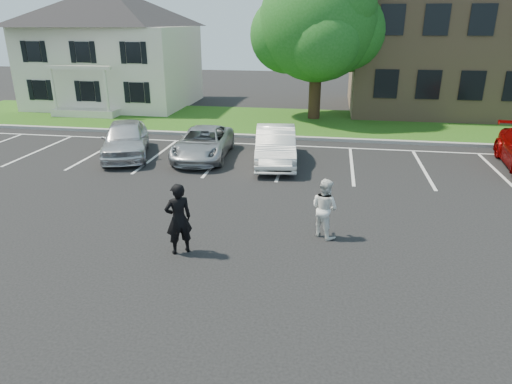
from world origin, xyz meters
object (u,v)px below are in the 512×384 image
car_silver_west (125,139)px  car_silver_minivan (203,143)px  man_black_suit (178,219)px  man_white_shirt (325,208)px  house (113,48)px  tree (319,25)px  car_white_sedan (275,146)px

car_silver_west → car_silver_minivan: bearing=-13.8°
man_black_suit → man_white_shirt: size_ratio=1.13×
house → tree: tree is taller
house → tree: 14.23m
man_white_shirt → car_silver_west: 10.87m
tree → car_silver_minivan: tree is taller
house → car_silver_west: bearing=-63.3°
house → man_white_shirt: (14.83, -18.74, -3.01)m
man_black_suit → car_silver_west: man_black_suit is taller
house → tree: size_ratio=1.17×
car_silver_west → car_white_sedan: bearing=-19.2°
car_silver_west → car_white_sedan: (6.52, 0.04, -0.02)m
house → car_white_sedan: 17.83m
car_silver_minivan → man_black_suit: bearing=-81.8°
man_black_suit → car_silver_west: size_ratio=0.41×
tree → car_silver_minivan: (-4.37, -9.14, -4.71)m
man_white_shirt → car_white_sedan: man_white_shirt is taller
man_black_suit → car_silver_minivan: 8.64m
car_white_sedan → man_white_shirt: bearing=-79.2°
man_white_shirt → car_silver_minivan: 8.70m
man_white_shirt → car_silver_west: bearing=2.8°
car_silver_west → car_silver_minivan: (3.36, 0.34, -0.13)m
tree → car_silver_west: bearing=-129.2°
tree → car_silver_west: 13.06m
man_black_suit → car_white_sedan: man_black_suit is taller
man_white_shirt → car_white_sedan: 6.92m
man_black_suit → man_white_shirt: bearing=168.9°
man_black_suit → car_silver_minivan: size_ratio=0.40×
car_silver_minivan → house: bearing=125.1°
man_white_shirt → car_silver_west: size_ratio=0.36×
man_black_suit → man_white_shirt: 3.90m
house → car_white_sedan: house is taller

